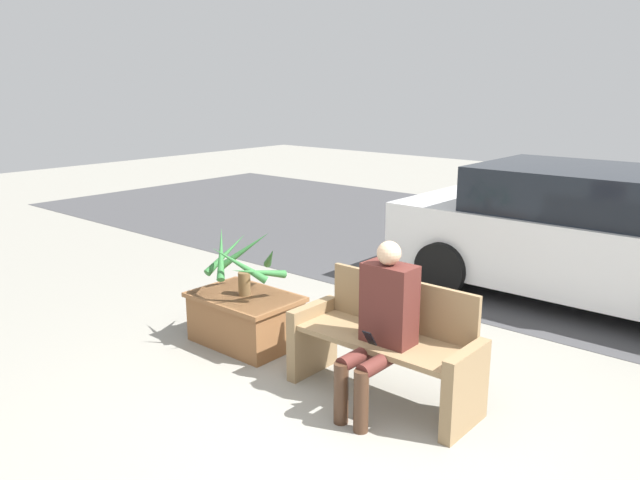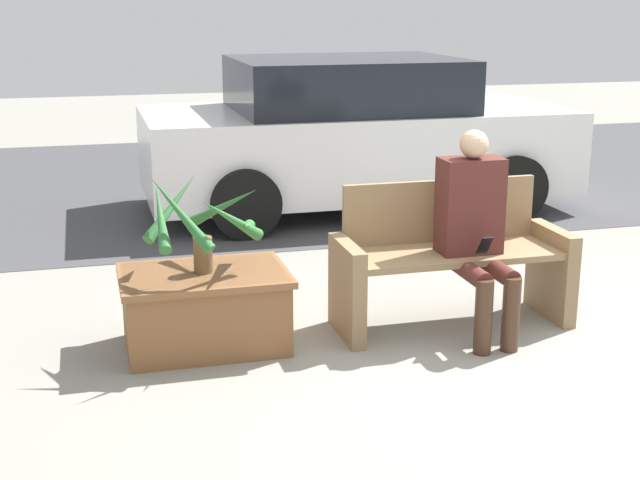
% 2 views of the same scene
% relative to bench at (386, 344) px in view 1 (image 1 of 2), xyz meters
% --- Properties ---
extents(ground_plane, '(30.00, 30.00, 0.00)m').
position_rel_bench_xyz_m(ground_plane, '(0.17, -0.65, -0.42)').
color(ground_plane, gray).
extents(road_surface, '(20.00, 6.00, 0.01)m').
position_rel_bench_xyz_m(road_surface, '(0.17, 4.85, -0.41)').
color(road_surface, '#424244').
rests_on(road_surface, ground_plane).
extents(bench, '(1.46, 0.53, 0.89)m').
position_rel_bench_xyz_m(bench, '(0.00, 0.00, 0.00)').
color(bench, '#8C704C').
rests_on(bench, ground_plane).
extents(person_seated, '(0.38, 0.60, 1.24)m').
position_rel_bench_xyz_m(person_seated, '(0.08, -0.18, 0.27)').
color(person_seated, '#51231E').
rests_on(person_seated, ground_plane).
extents(planter_box, '(0.97, 0.66, 0.46)m').
position_rel_bench_xyz_m(planter_box, '(-1.54, -0.00, -0.17)').
color(planter_box, brown).
rests_on(planter_box, ground_plane).
extents(potted_plant, '(0.72, 0.73, 0.60)m').
position_rel_bench_xyz_m(potted_plant, '(-1.54, -0.01, 0.36)').
color(potted_plant, brown).
rests_on(potted_plant, planter_box).
extents(parked_car, '(4.04, 1.98, 1.45)m').
position_rel_bench_xyz_m(parked_car, '(0.36, 3.24, 0.30)').
color(parked_car, silver).
rests_on(parked_car, ground_plane).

